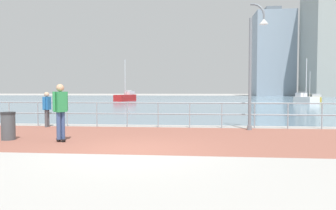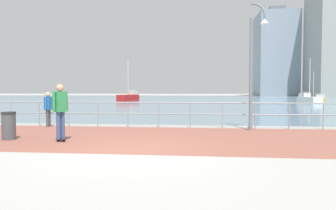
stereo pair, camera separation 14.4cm
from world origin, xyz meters
TOP-DOWN VIEW (x-y plane):
  - ground at (0.00, 40.00)m, footprint 220.00×220.00m
  - brick_paving at (0.00, 2.47)m, footprint 28.00×6.04m
  - harbor_water at (0.00, 50.49)m, footprint 180.00×88.00m
  - waterfront_railing at (-0.00, 5.49)m, footprint 25.25×0.06m
  - lamppost at (4.04, 4.81)m, footprint 0.75×0.55m
  - skateboarder at (-2.59, 1.25)m, footprint 0.40×0.52m
  - bystander at (-4.99, 5.14)m, footprint 0.24×0.55m
  - trash_bin at (-4.50, 1.46)m, footprint 0.46×0.46m
  - sailboat_gray at (15.20, 32.76)m, footprint 1.97×4.19m
  - sailboat_ivory at (-9.53, 40.13)m, footprint 2.75×4.80m
  - sailboat_white at (18.15, 39.60)m, footprint 3.28×2.30m
  - tower_brick at (24.50, 93.75)m, footprint 11.35×14.94m

SIDE VIEW (x-z plane):
  - ground at x=0.00m, z-range 0.00..0.00m
  - harbor_water at x=0.00m, z-range 0.00..0.00m
  - brick_paving at x=0.00m, z-range 0.00..0.01m
  - sailboat_white at x=18.15m, z-range -1.81..2.66m
  - trash_bin at x=-4.50m, z-range 0.00..0.93m
  - sailboat_gray at x=15.20m, z-range -2.29..3.37m
  - sailboat_ivory at x=-9.53m, z-range -2.61..3.84m
  - waterfront_railing at x=0.00m, z-range 0.21..1.33m
  - bystander at x=-4.99m, z-range 0.13..1.71m
  - skateboarder at x=-2.59m, z-range 0.20..2.04m
  - lamppost at x=4.04m, z-range 0.28..5.47m
  - tower_brick at x=24.50m, z-range -0.83..26.36m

